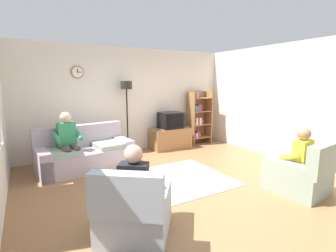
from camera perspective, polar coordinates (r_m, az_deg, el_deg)
The scene contains 14 objects.
ground_plane at distance 4.71m, azimuth 3.87°, elevation -12.87°, with size 12.00×12.00×0.00m, color #8C603D.
back_wall_assembly at distance 6.72m, azimuth -8.77°, elevation 5.85°, with size 6.20×0.17×2.70m.
right_wall at distance 6.41m, azimuth 25.87°, elevation 4.75°, with size 0.12×5.80×2.70m, color silver.
couch at distance 5.64m, azimuth -18.36°, elevation -6.11°, with size 1.99×1.10×0.90m.
tv_stand at distance 6.96m, azimuth 0.53°, elevation -2.77°, with size 1.10×0.56×0.57m.
tv at distance 6.84m, azimuth 0.64°, elevation 1.33°, with size 0.60×0.49×0.44m.
bookshelf at distance 7.47m, azimuth 6.85°, elevation 2.00°, with size 0.68×0.36×1.55m.
floor_lamp at distance 6.36m, azimuth -9.41°, elevation 6.49°, with size 0.28×0.28×1.85m.
armchair_near_window at distance 3.21m, azimuth -7.61°, elevation -18.78°, with size 1.17×1.18×0.90m.
armchair_near_bookshelf at distance 4.78m, azimuth 27.86°, elevation -9.98°, with size 0.90×0.97×0.90m.
area_rug at distance 4.79m, azimuth 0.45°, elevation -12.39°, with size 2.20×1.70×0.01m, color #AD9E8E.
person_on_couch at distance 5.39m, azimuth -21.77°, elevation -2.83°, with size 0.55×0.57×1.24m.
person_in_left_armchair at distance 3.15m, azimuth -7.34°, elevation -12.99°, with size 0.62×0.64×1.12m.
person_in_right_armchair at distance 4.73m, azimuth 27.20°, elevation -6.15°, with size 0.55×0.57×1.12m.
Camera 1 is at (-2.43, -3.59, 1.84)m, focal length 26.74 mm.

